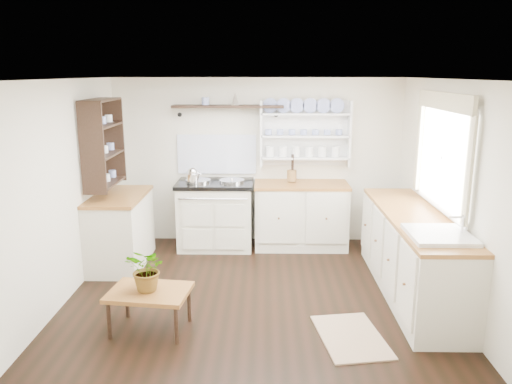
% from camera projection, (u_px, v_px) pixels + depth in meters
% --- Properties ---
extents(floor, '(4.00, 3.80, 0.01)m').
position_uv_depth(floor, '(255.00, 295.00, 5.43)').
color(floor, black).
rests_on(floor, ground).
extents(wall_back, '(4.00, 0.02, 2.30)m').
position_uv_depth(wall_back, '(258.00, 161.00, 7.01)').
color(wall_back, silver).
rests_on(wall_back, ground).
extents(wall_right, '(0.02, 3.80, 2.30)m').
position_uv_depth(wall_right, '(449.00, 194.00, 5.12)').
color(wall_right, silver).
rests_on(wall_right, ground).
extents(wall_left, '(0.02, 3.80, 2.30)m').
position_uv_depth(wall_left, '(63.00, 192.00, 5.19)').
color(wall_left, silver).
rests_on(wall_left, ground).
extents(ceiling, '(4.00, 3.80, 0.01)m').
position_uv_depth(ceiling, '(255.00, 79.00, 4.89)').
color(ceiling, white).
rests_on(ceiling, wall_back).
extents(window, '(0.08, 1.55, 1.22)m').
position_uv_depth(window, '(443.00, 152.00, 5.17)').
color(window, white).
rests_on(window, wall_right).
extents(aga_cooker, '(1.03, 0.72, 0.95)m').
position_uv_depth(aga_cooker, '(216.00, 214.00, 6.85)').
color(aga_cooker, beige).
rests_on(aga_cooker, floor).
extents(back_cabinets, '(1.27, 0.63, 0.90)m').
position_uv_depth(back_cabinets, '(301.00, 214.00, 6.86)').
color(back_cabinets, beige).
rests_on(back_cabinets, floor).
extents(right_cabinets, '(0.62, 2.43, 0.90)m').
position_uv_depth(right_cabinets, '(412.00, 253.00, 5.39)').
color(right_cabinets, beige).
rests_on(right_cabinets, floor).
extents(belfast_sink, '(0.55, 0.60, 0.45)m').
position_uv_depth(belfast_sink, '(438.00, 247.00, 4.58)').
color(belfast_sink, white).
rests_on(belfast_sink, right_cabinets).
extents(left_cabinets, '(0.62, 1.13, 0.90)m').
position_uv_depth(left_cabinets, '(120.00, 229.00, 6.22)').
color(left_cabinets, beige).
rests_on(left_cabinets, floor).
extents(plate_rack, '(1.20, 0.22, 0.90)m').
position_uv_depth(plate_rack, '(305.00, 133.00, 6.86)').
color(plate_rack, white).
rests_on(plate_rack, wall_back).
extents(high_shelf, '(1.50, 0.29, 0.16)m').
position_uv_depth(high_shelf, '(228.00, 107.00, 6.72)').
color(high_shelf, black).
rests_on(high_shelf, wall_back).
extents(left_shelving, '(0.28, 0.80, 1.05)m').
position_uv_depth(left_shelving, '(103.00, 142.00, 5.97)').
color(left_shelving, black).
rests_on(left_shelving, wall_left).
extents(kettle, '(0.17, 0.17, 0.20)m').
position_uv_depth(kettle, '(193.00, 176.00, 6.61)').
color(kettle, silver).
rests_on(kettle, aga_cooker).
extents(utensil_crock, '(0.13, 0.13, 0.15)m').
position_uv_depth(utensil_crock, '(292.00, 176.00, 6.82)').
color(utensil_crock, brown).
rests_on(utensil_crock, back_cabinets).
extents(center_table, '(0.79, 0.61, 0.40)m').
position_uv_depth(center_table, '(150.00, 295.00, 4.63)').
color(center_table, brown).
rests_on(center_table, floor).
extents(potted_plant, '(0.48, 0.46, 0.42)m').
position_uv_depth(potted_plant, '(148.00, 269.00, 4.57)').
color(potted_plant, '#3F7233').
rests_on(potted_plant, center_table).
extents(floor_rug, '(0.68, 0.93, 0.02)m').
position_uv_depth(floor_rug, '(351.00, 337.00, 4.56)').
color(floor_rug, '#88654F').
rests_on(floor_rug, floor).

